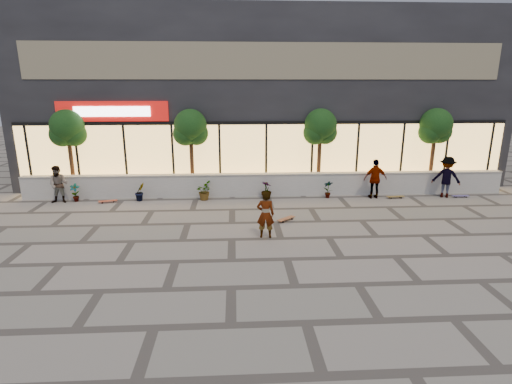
{
  "coord_description": "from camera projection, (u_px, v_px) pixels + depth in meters",
  "views": [
    {
      "loc": [
        -1.5,
        -10.77,
        4.99
      ],
      "look_at": [
        -0.76,
        2.83,
        1.3
      ],
      "focal_mm": 28.0,
      "sensor_mm": 36.0,
      "label": 1
    }
  ],
  "objects": [
    {
      "name": "ground",
      "position": [
        287.0,
        259.0,
        11.77
      ],
      "size": [
        80.0,
        80.0,
        0.0
      ],
      "primitive_type": "plane",
      "color": "gray",
      "rests_on": "ground"
    },
    {
      "name": "planter_wall",
      "position": [
        268.0,
        184.0,
        18.38
      ],
      "size": [
        22.0,
        0.42,
        1.04
      ],
      "color": "silver",
      "rests_on": "ground"
    },
    {
      "name": "retail_building",
      "position": [
        260.0,
        98.0,
        22.69
      ],
      "size": [
        24.0,
        9.17,
        8.5
      ],
      "color": "black",
      "rests_on": "ground"
    },
    {
      "name": "shrub_a",
      "position": [
        75.0,
        193.0,
        17.44
      ],
      "size": [
        0.43,
        0.29,
        0.81
      ],
      "primitive_type": "imported",
      "color": "#103312",
      "rests_on": "ground"
    },
    {
      "name": "shrub_b",
      "position": [
        140.0,
        192.0,
        17.58
      ],
      "size": [
        0.57,
        0.57,
        0.81
      ],
      "primitive_type": "imported",
      "rotation": [
        0.0,
        0.0,
        0.82
      ],
      "color": "#103312",
      "rests_on": "ground"
    },
    {
      "name": "shrub_c",
      "position": [
        204.0,
        191.0,
        17.73
      ],
      "size": [
        0.68,
        0.77,
        0.81
      ],
      "primitive_type": "imported",
      "rotation": [
        0.0,
        0.0,
        1.64
      ],
      "color": "#103312",
      "rests_on": "ground"
    },
    {
      "name": "shrub_d",
      "position": [
        266.0,
        190.0,
        17.87
      ],
      "size": [
        0.64,
        0.64,
        0.81
      ],
      "primitive_type": "imported",
      "rotation": [
        0.0,
        0.0,
        2.46
      ],
      "color": "#103312",
      "rests_on": "ground"
    },
    {
      "name": "shrub_e",
      "position": [
        328.0,
        189.0,
        18.02
      ],
      "size": [
        0.46,
        0.35,
        0.81
      ],
      "primitive_type": "imported",
      "rotation": [
        0.0,
        0.0,
        3.28
      ],
      "color": "#103312",
      "rests_on": "ground"
    },
    {
      "name": "tree_west",
      "position": [
        68.0,
        130.0,
        17.94
      ],
      "size": [
        1.6,
        1.5,
        3.92
      ],
      "color": "#4C2D1B",
      "rests_on": "ground"
    },
    {
      "name": "tree_midwest",
      "position": [
        191.0,
        130.0,
        18.23
      ],
      "size": [
        1.6,
        1.5,
        3.92
      ],
      "color": "#4C2D1B",
      "rests_on": "ground"
    },
    {
      "name": "tree_mideast",
      "position": [
        320.0,
        129.0,
        18.54
      ],
      "size": [
        1.6,
        1.5,
        3.92
      ],
      "color": "#4C2D1B",
      "rests_on": "ground"
    },
    {
      "name": "tree_east",
      "position": [
        436.0,
        128.0,
        18.83
      ],
      "size": [
        1.6,
        1.5,
        3.92
      ],
      "color": "#4C2D1B",
      "rests_on": "ground"
    },
    {
      "name": "skater_center",
      "position": [
        265.0,
        214.0,
        13.25
      ],
      "size": [
        0.62,
        0.43,
        1.61
      ],
      "primitive_type": "imported",
      "rotation": [
        0.0,
        0.0,
        3.06
      ],
      "color": "white",
      "rests_on": "ground"
    },
    {
      "name": "skater_left",
      "position": [
        59.0,
        185.0,
        17.15
      ],
      "size": [
        0.81,
        0.64,
        1.63
      ],
      "primitive_type": "imported",
      "rotation": [
        0.0,
        0.0,
        0.03
      ],
      "color": "#92855E",
      "rests_on": "ground"
    },
    {
      "name": "skater_right_near",
      "position": [
        375.0,
        179.0,
        17.86
      ],
      "size": [
        1.04,
        0.44,
        1.78
      ],
      "primitive_type": "imported",
      "rotation": [
        0.0,
        0.0,
        3.15
      ],
      "color": "silver",
      "rests_on": "ground"
    },
    {
      "name": "skater_right_far",
      "position": [
        446.0,
        177.0,
        18.02
      ],
      "size": [
        1.38,
        1.13,
        1.86
      ],
      "primitive_type": "imported",
      "rotation": [
        0.0,
        0.0,
        2.71
      ],
      "color": "maroon",
      "rests_on": "ground"
    },
    {
      "name": "skateboard_center",
      "position": [
        286.0,
        219.0,
        15.06
      ],
      "size": [
        0.77,
        0.72,
        0.1
      ],
      "rotation": [
        0.0,
        0.0,
        0.73
      ],
      "color": "brown",
      "rests_on": "ground"
    },
    {
      "name": "skateboard_left",
      "position": [
        108.0,
        201.0,
        17.36
      ],
      "size": [
        0.8,
        0.38,
        0.09
      ],
      "rotation": [
        0.0,
        0.0,
        0.25
      ],
      "color": "#D44827",
      "rests_on": "ground"
    },
    {
      "name": "skateboard_right_near",
      "position": [
        396.0,
        197.0,
        18.02
      ],
      "size": [
        0.81,
        0.28,
        0.1
      ],
      "rotation": [
        0.0,
        0.0,
        0.09
      ],
      "color": "brown",
      "rests_on": "ground"
    },
    {
      "name": "skateboard_right_far",
      "position": [
        460.0,
        196.0,
        18.16
      ],
      "size": [
        0.76,
        0.2,
        0.09
      ],
      "rotation": [
        0.0,
        0.0,
        -0.01
      ],
      "color": "#584E90",
      "rests_on": "ground"
    }
  ]
}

